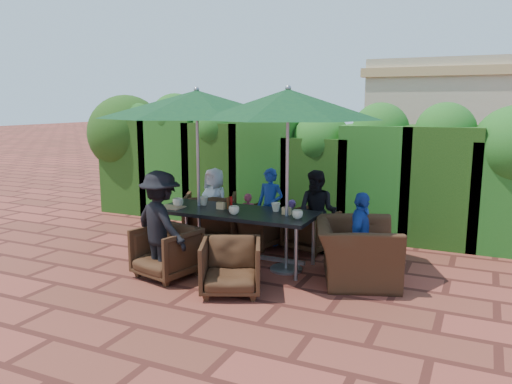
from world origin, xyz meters
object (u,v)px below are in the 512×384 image
at_px(chair_far_left, 210,215).
at_px(chair_far_mid, 261,225).
at_px(umbrella_left, 197,104).
at_px(chair_end_right, 356,242).
at_px(chair_far_right, 311,228).
at_px(umbrella_right, 288,105).
at_px(dining_table, 235,216).
at_px(chair_near_left, 167,250).
at_px(chair_near_right, 231,264).

distance_m(chair_far_left, chair_far_mid, 0.90).
bearing_deg(umbrella_left, chair_end_right, -1.91).
bearing_deg(chair_far_right, chair_end_right, 149.79).
distance_m(umbrella_right, chair_far_mid, 2.23).
xyz_separation_m(umbrella_right, chair_end_right, (0.94, 0.01, -1.71)).
xyz_separation_m(chair_far_right, chair_end_right, (0.94, -1.03, 0.16)).
relative_size(chair_far_left, chair_far_right, 1.23).
height_order(dining_table, chair_end_right, chair_end_right).
distance_m(chair_near_left, chair_near_right, 1.03).
relative_size(chair_far_left, chair_end_right, 0.74).
height_order(dining_table, chair_near_right, dining_table).
distance_m(dining_table, chair_far_left, 1.27).
relative_size(umbrella_right, chair_near_left, 3.40).
bearing_deg(umbrella_right, chair_far_right, 90.00).
bearing_deg(chair_far_right, dining_table, 69.62).
bearing_deg(chair_end_right, chair_near_right, 110.79).
bearing_deg(chair_near_right, dining_table, 90.37).
height_order(umbrella_right, chair_near_right, umbrella_right).
relative_size(chair_near_right, chair_end_right, 0.62).
distance_m(umbrella_right, chair_near_left, 2.44).
bearing_deg(umbrella_left, chair_near_right, -45.37).
relative_size(dining_table, umbrella_right, 0.93).
bearing_deg(chair_far_left, chair_far_right, 160.49).
bearing_deg(chair_end_right, chair_far_right, 23.05).
bearing_deg(umbrella_left, chair_far_left, 108.74).
xyz_separation_m(dining_table, chair_far_right, (0.78, 1.01, -0.33)).
bearing_deg(chair_near_right, chair_end_right, 16.18).
distance_m(chair_far_left, chair_far_right, 1.69).
distance_m(chair_far_mid, chair_far_right, 0.80).
xyz_separation_m(chair_far_mid, chair_far_right, (0.79, 0.12, 0.00)).
relative_size(umbrella_left, chair_far_right, 4.01).
height_order(umbrella_right, chair_far_left, umbrella_right).
height_order(umbrella_right, chair_far_right, umbrella_right).
relative_size(chair_far_mid, chair_near_right, 0.97).
bearing_deg(dining_table, umbrella_left, 174.19).
distance_m(umbrella_right, chair_end_right, 1.95).
bearing_deg(chair_near_left, chair_near_right, 5.42).
distance_m(umbrella_left, chair_far_left, 1.98).
bearing_deg(chair_near_right, umbrella_left, 110.56).
height_order(chair_far_left, chair_far_right, chair_far_left).
distance_m(dining_table, umbrella_left, 1.66).
relative_size(umbrella_left, chair_far_mid, 4.03).
distance_m(umbrella_left, umbrella_right, 1.42).
bearing_deg(chair_far_mid, chair_near_right, 119.81).
relative_size(chair_far_mid, chair_end_right, 0.60).
bearing_deg(chair_far_right, chair_near_right, 99.11).
height_order(chair_near_right, chair_end_right, chair_end_right).
bearing_deg(chair_far_mid, chair_far_left, 17.77).
xyz_separation_m(umbrella_left, chair_far_right, (1.41, 0.95, -1.87)).
relative_size(umbrella_right, chair_far_right, 3.55).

